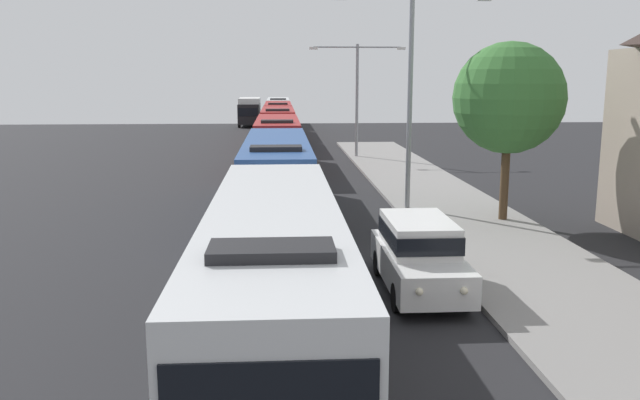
{
  "coord_description": "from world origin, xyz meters",
  "views": [
    {
      "loc": [
        -1.17,
        0.73,
        5.49
      ],
      "look_at": [
        -0.09,
        18.15,
        2.2
      ],
      "focal_mm": 36.56,
      "sensor_mm": 36.0,
      "label": 1
    }
  ],
  "objects_px": {
    "bus_tail_end": "(278,111)",
    "white_suv": "(419,252)",
    "streetlamp_far": "(357,87)",
    "roadside_tree": "(509,98)",
    "bus_fourth_in_line": "(278,126)",
    "bus_second_in_line": "(277,174)",
    "box_truck_oncoming": "(250,111)",
    "bus_rear": "(278,117)",
    "bus_middle": "(278,142)",
    "bus_lead": "(275,273)",
    "streetlamp_mid": "(410,78)"
  },
  "relations": [
    {
      "from": "bus_tail_end",
      "to": "white_suv",
      "type": "bearing_deg",
      "value": -86.49
    },
    {
      "from": "streetlamp_far",
      "to": "roadside_tree",
      "type": "distance_m",
      "value": 20.8
    },
    {
      "from": "bus_fourth_in_line",
      "to": "roadside_tree",
      "type": "xyz_separation_m",
      "value": [
        8.63,
        -27.7,
        3.04
      ]
    },
    {
      "from": "bus_second_in_line",
      "to": "white_suv",
      "type": "bearing_deg",
      "value": -68.87
    },
    {
      "from": "box_truck_oncoming",
      "to": "roadside_tree",
      "type": "bearing_deg",
      "value": -77.05
    },
    {
      "from": "streetlamp_far",
      "to": "roadside_tree",
      "type": "xyz_separation_m",
      "value": [
        3.23,
        -20.54,
        -0.13
      ]
    },
    {
      "from": "bus_rear",
      "to": "bus_middle",
      "type": "bearing_deg",
      "value": -90.0
    },
    {
      "from": "bus_fourth_in_line",
      "to": "box_truck_oncoming",
      "type": "height_order",
      "value": "bus_fourth_in_line"
    },
    {
      "from": "bus_middle",
      "to": "streetlamp_far",
      "type": "distance_m",
      "value": 8.27
    },
    {
      "from": "bus_second_in_line",
      "to": "roadside_tree",
      "type": "distance_m",
      "value": 9.33
    },
    {
      "from": "streetlamp_far",
      "to": "bus_fourth_in_line",
      "type": "bearing_deg",
      "value": 127.02
    },
    {
      "from": "bus_lead",
      "to": "bus_middle",
      "type": "height_order",
      "value": "same"
    },
    {
      "from": "streetlamp_far",
      "to": "roadside_tree",
      "type": "height_order",
      "value": "streetlamp_far"
    },
    {
      "from": "bus_tail_end",
      "to": "streetlamp_mid",
      "type": "distance_m",
      "value": 50.54
    },
    {
      "from": "bus_tail_end",
      "to": "bus_rear",
      "type": "bearing_deg",
      "value": -90.0
    },
    {
      "from": "bus_second_in_line",
      "to": "roadside_tree",
      "type": "relative_size",
      "value": 1.87
    },
    {
      "from": "roadside_tree",
      "to": "bus_fourth_in_line",
      "type": "bearing_deg",
      "value": 107.3
    },
    {
      "from": "bus_middle",
      "to": "streetlamp_mid",
      "type": "bearing_deg",
      "value": -67.02
    },
    {
      "from": "bus_rear",
      "to": "bus_second_in_line",
      "type": "bearing_deg",
      "value": -90.0
    },
    {
      "from": "white_suv",
      "to": "bus_lead",
      "type": "bearing_deg",
      "value": -134.33
    },
    {
      "from": "bus_lead",
      "to": "roadside_tree",
      "type": "height_order",
      "value": "roadside_tree"
    },
    {
      "from": "bus_second_in_line",
      "to": "bus_rear",
      "type": "bearing_deg",
      "value": 90.0
    },
    {
      "from": "bus_lead",
      "to": "streetlamp_far",
      "type": "relative_size",
      "value": 1.61
    },
    {
      "from": "bus_lead",
      "to": "streetlamp_mid",
      "type": "distance_m",
      "value": 15.41
    },
    {
      "from": "bus_lead",
      "to": "box_truck_oncoming",
      "type": "height_order",
      "value": "bus_lead"
    },
    {
      "from": "bus_rear",
      "to": "streetlamp_far",
      "type": "bearing_deg",
      "value": -74.14
    },
    {
      "from": "bus_middle",
      "to": "bus_tail_end",
      "type": "relative_size",
      "value": 0.92
    },
    {
      "from": "bus_rear",
      "to": "white_suv",
      "type": "height_order",
      "value": "bus_rear"
    },
    {
      "from": "bus_second_in_line",
      "to": "bus_lead",
      "type": "bearing_deg",
      "value": -90.0
    },
    {
      "from": "bus_fourth_in_line",
      "to": "roadside_tree",
      "type": "distance_m",
      "value": 29.17
    },
    {
      "from": "bus_second_in_line",
      "to": "roadside_tree",
      "type": "height_order",
      "value": "roadside_tree"
    },
    {
      "from": "streetlamp_mid",
      "to": "streetlamp_far",
      "type": "relative_size",
      "value": 1.15
    },
    {
      "from": "bus_rear",
      "to": "box_truck_oncoming",
      "type": "bearing_deg",
      "value": 105.0
    },
    {
      "from": "streetlamp_far",
      "to": "roadside_tree",
      "type": "bearing_deg",
      "value": -81.06
    },
    {
      "from": "bus_rear",
      "to": "bus_tail_end",
      "type": "distance_m",
      "value": 12.96
    },
    {
      "from": "bus_rear",
      "to": "roadside_tree",
      "type": "relative_size",
      "value": 1.77
    },
    {
      "from": "bus_fourth_in_line",
      "to": "roadside_tree",
      "type": "height_order",
      "value": "roadside_tree"
    },
    {
      "from": "bus_lead",
      "to": "white_suv",
      "type": "bearing_deg",
      "value": 45.67
    },
    {
      "from": "white_suv",
      "to": "streetlamp_far",
      "type": "height_order",
      "value": "streetlamp_far"
    },
    {
      "from": "bus_rear",
      "to": "roadside_tree",
      "type": "height_order",
      "value": "roadside_tree"
    },
    {
      "from": "bus_lead",
      "to": "roadside_tree",
      "type": "xyz_separation_m",
      "value": [
        8.63,
        11.53,
        3.04
      ]
    },
    {
      "from": "bus_second_in_line",
      "to": "bus_tail_end",
      "type": "relative_size",
      "value": 1.03
    },
    {
      "from": "box_truck_oncoming",
      "to": "bus_middle",
      "type": "bearing_deg",
      "value": -84.86
    },
    {
      "from": "bus_second_in_line",
      "to": "streetlamp_mid",
      "type": "distance_m",
      "value": 6.61
    },
    {
      "from": "bus_fourth_in_line",
      "to": "white_suv",
      "type": "relative_size",
      "value": 2.17
    },
    {
      "from": "bus_rear",
      "to": "streetlamp_mid",
      "type": "relative_size",
      "value": 1.35
    },
    {
      "from": "box_truck_oncoming",
      "to": "streetlamp_mid",
      "type": "height_order",
      "value": "streetlamp_mid"
    },
    {
      "from": "streetlamp_mid",
      "to": "streetlamp_far",
      "type": "distance_m",
      "value": 18.15
    },
    {
      "from": "white_suv",
      "to": "bus_middle",
      "type": "bearing_deg",
      "value": 99.18
    },
    {
      "from": "bus_second_in_line",
      "to": "box_truck_oncoming",
      "type": "distance_m",
      "value": 50.15
    }
  ]
}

